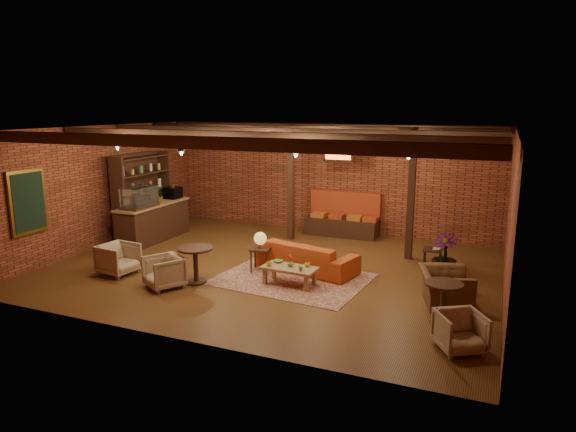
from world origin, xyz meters
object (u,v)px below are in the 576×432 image
at_px(side_table_lamp, 260,241).
at_px(armchair_a, 118,257).
at_px(armchair_b, 164,270).
at_px(sofa, 307,256).
at_px(plant_tall, 447,213).
at_px(coffee_table, 289,269).
at_px(round_table_left, 196,259).
at_px(armchair_far, 460,330).
at_px(side_table_book, 433,250).
at_px(round_table_right, 443,297).
at_px(armchair_right, 446,282).

bearing_deg(side_table_lamp, armchair_a, -153.20).
relative_size(side_table_lamp, armchair_b, 1.25).
relative_size(sofa, plant_tall, 0.81).
bearing_deg(coffee_table, round_table_left, -161.08).
xyz_separation_m(side_table_lamp, armchair_b, (-1.36, -1.76, -0.33)).
bearing_deg(armchair_a, side_table_lamp, -56.94).
relative_size(round_table_left, armchair_far, 1.14).
height_order(coffee_table, plant_tall, plant_tall).
height_order(round_table_left, armchair_a, round_table_left).
bearing_deg(armchair_a, plant_tall, -62.25).
bearing_deg(side_table_book, round_table_right, -79.43).
bearing_deg(side_table_book, round_table_left, -146.77).
distance_m(armchair_right, side_table_book, 2.23).
distance_m(armchair_a, side_table_book, 7.15).
height_order(armchair_a, armchair_b, armchair_a).
distance_m(coffee_table, round_table_left, 2.00).
distance_m(round_table_left, armchair_a, 1.94).
bearing_deg(coffee_table, sofa, 90.23).
xyz_separation_m(sofa, plant_tall, (2.93, 0.79, 1.09)).
bearing_deg(round_table_left, armchair_b, -131.97).
distance_m(round_table_left, armchair_b, 0.69).
relative_size(side_table_lamp, side_table_book, 1.84).
height_order(round_table_left, armchair_far, round_table_left).
bearing_deg(plant_tall, round_table_right, -84.00).
relative_size(sofa, armchair_right, 2.24).
height_order(side_table_lamp, armchair_right, side_table_lamp).
bearing_deg(round_table_left, sofa, 41.87).
bearing_deg(sofa, plant_tall, -151.87).
relative_size(coffee_table, side_table_lamp, 1.30).
distance_m(armchair_b, plant_tall, 6.14).
height_order(sofa, armchair_a, armchair_a).
xyz_separation_m(armchair_a, plant_tall, (6.74, 2.65, 1.05)).
xyz_separation_m(sofa, armchair_b, (-2.33, -2.19, 0.02)).
bearing_deg(side_table_lamp, side_table_book, 25.24).
xyz_separation_m(armchair_right, side_table_book, (-0.52, 2.17, -0.01)).
height_order(side_table_lamp, round_table_left, side_table_lamp).
bearing_deg(coffee_table, armchair_right, 2.53).
height_order(round_table_left, side_table_book, round_table_left).
bearing_deg(armchair_right, side_table_book, -3.11).
bearing_deg(armchair_b, armchair_far, 24.96).
distance_m(coffee_table, armchair_right, 3.15).
height_order(side_table_book, round_table_right, round_table_right).
distance_m(side_table_lamp, round_table_right, 4.42).
bearing_deg(round_table_left, side_table_book, 33.23).
height_order(sofa, armchair_b, armchair_b).
xyz_separation_m(coffee_table, armchair_a, (-3.81, -0.82, 0.03)).
relative_size(round_table_left, plant_tall, 0.27).
xyz_separation_m(coffee_table, armchair_far, (3.57, -1.71, -0.01)).
bearing_deg(armchair_far, armchair_b, 143.20).
height_order(armchair_b, armchair_right, armchair_right).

